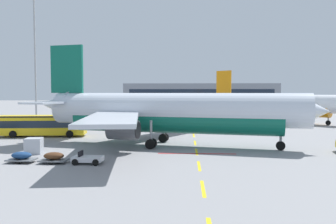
% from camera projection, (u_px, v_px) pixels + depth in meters
% --- Properties ---
extents(apron_paint_markings, '(8.00, 92.62, 0.01)m').
position_uv_depth(apron_paint_markings, '(194.00, 136.00, 49.44)').
color(apron_paint_markings, yellow).
rests_on(apron_paint_markings, ground).
extents(airliner_foreground, '(34.62, 33.88, 12.20)m').
position_uv_depth(airliner_foreground, '(169.00, 112.00, 40.24)').
color(airliner_foreground, silver).
rests_on(airliner_foreground, ground).
extents(airliner_mid_left, '(28.22, 26.25, 11.38)m').
position_uv_depth(airliner_mid_left, '(272.00, 104.00, 73.34)').
color(airliner_mid_left, white).
rests_on(airliner_mid_left, ground).
extents(apron_shuttle_bus, '(12.25, 4.05, 3.00)m').
position_uv_depth(apron_shuttle_bus, '(43.00, 124.00, 48.69)').
color(apron_shuttle_bus, yellow).
rests_on(apron_shuttle_bus, ground).
extents(baggage_train, '(8.65, 1.88, 1.14)m').
position_uv_depth(baggage_train, '(54.00, 157.00, 30.44)').
color(baggage_train, silver).
rests_on(baggage_train, ground).
extents(uld_cargo_container, '(1.85, 1.81, 1.60)m').
position_uv_depth(uld_cargo_container, '(34.00, 146.00, 35.20)').
color(uld_cargo_container, '#B7BCC6').
rests_on(uld_cargo_container, ground).
extents(apron_light_mast_near, '(1.80, 1.80, 26.81)m').
position_uv_depth(apron_light_mast_near, '(35.00, 40.00, 66.92)').
color(apron_light_mast_near, slate).
rests_on(apron_light_mast_near, ground).
extents(terminal_satellite, '(78.33, 18.66, 12.25)m').
position_uv_depth(terminal_satellite, '(200.00, 94.00, 180.09)').
color(terminal_satellite, gray).
rests_on(terminal_satellite, ground).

